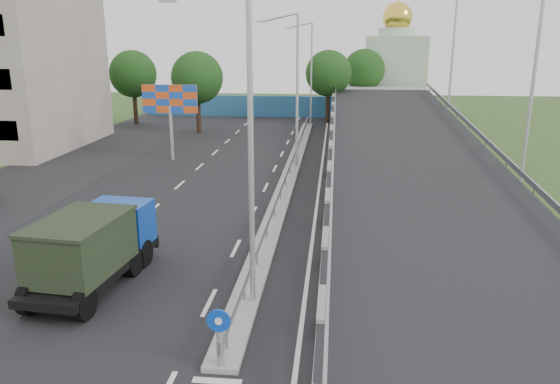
# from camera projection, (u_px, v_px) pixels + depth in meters

# --- Properties ---
(road_surface) EXTENTS (26.00, 90.00, 0.04)m
(road_surface) POSITION_uv_depth(u_px,v_px,m) (233.00, 191.00, 32.00)
(road_surface) COLOR black
(road_surface) RESTS_ON ground
(parking_strip) EXTENTS (8.00, 90.00, 0.05)m
(parking_strip) POSITION_uv_depth(u_px,v_px,m) (23.00, 186.00, 33.27)
(parking_strip) COLOR black
(parking_strip) RESTS_ON ground
(median) EXTENTS (1.00, 44.00, 0.20)m
(median) POSITION_uv_depth(u_px,v_px,m) (290.00, 175.00, 35.51)
(median) COLOR gray
(median) RESTS_ON ground
(overpass_ramp) EXTENTS (10.00, 50.00, 3.50)m
(overpass_ramp) POSITION_uv_depth(u_px,v_px,m) (408.00, 152.00, 34.33)
(overpass_ramp) COLOR gray
(overpass_ramp) RESTS_ON ground
(median_guardrail) EXTENTS (0.09, 44.00, 0.71)m
(median_guardrail) POSITION_uv_depth(u_px,v_px,m) (290.00, 165.00, 35.33)
(median_guardrail) COLOR gray
(median_guardrail) RESTS_ON median
(sign_bollard) EXTENTS (0.64, 0.23, 1.67)m
(sign_bollard) POSITION_uv_depth(u_px,v_px,m) (220.00, 337.00, 14.35)
(sign_bollard) COLOR black
(sign_bollard) RESTS_ON median
(lamp_post_near) EXTENTS (2.74, 0.18, 10.08)m
(lamp_post_near) POSITION_uv_depth(u_px,v_px,m) (244.00, 134.00, 16.72)
(lamp_post_near) COLOR #B2B5B7
(lamp_post_near) RESTS_ON median
(lamp_post_mid) EXTENTS (2.74, 0.18, 10.08)m
(lamp_post_mid) POSITION_uv_depth(u_px,v_px,m) (294.00, 83.00, 35.88)
(lamp_post_mid) COLOR #B2B5B7
(lamp_post_mid) RESTS_ON median
(lamp_post_far) EXTENTS (2.74, 0.18, 10.08)m
(lamp_post_far) POSITION_uv_depth(u_px,v_px,m) (310.00, 68.00, 55.03)
(lamp_post_far) COLOR #B2B5B7
(lamp_post_far) RESTS_ON median
(blue_wall) EXTENTS (30.00, 0.50, 2.40)m
(blue_wall) POSITION_uv_depth(u_px,v_px,m) (276.00, 107.00, 62.43)
(blue_wall) COLOR #256289
(blue_wall) RESTS_ON ground
(church) EXTENTS (7.00, 7.00, 13.80)m
(church) POSITION_uv_depth(u_px,v_px,m) (395.00, 67.00, 67.61)
(church) COLOR #B2CCAD
(church) RESTS_ON ground
(billboard) EXTENTS (4.00, 0.24, 5.50)m
(billboard) POSITION_uv_depth(u_px,v_px,m) (170.00, 103.00, 39.12)
(billboard) COLOR #B2B5B7
(billboard) RESTS_ON ground
(tree_left_mid) EXTENTS (4.80, 4.80, 7.60)m
(tree_left_mid) POSITION_uv_depth(u_px,v_px,m) (197.00, 78.00, 50.45)
(tree_left_mid) COLOR black
(tree_left_mid) RESTS_ON ground
(tree_median_far) EXTENTS (4.80, 4.80, 7.60)m
(tree_median_far) POSITION_uv_depth(u_px,v_px,m) (328.00, 74.00, 56.94)
(tree_median_far) COLOR black
(tree_median_far) RESTS_ON ground
(tree_left_far) EXTENTS (4.80, 4.80, 7.60)m
(tree_left_far) POSITION_uv_depth(u_px,v_px,m) (133.00, 74.00, 56.02)
(tree_left_far) COLOR black
(tree_left_far) RESTS_ON ground
(tree_ramp_far) EXTENTS (4.80, 4.80, 7.60)m
(tree_ramp_far) POSITION_uv_depth(u_px,v_px,m) (364.00, 70.00, 63.25)
(tree_ramp_far) COLOR black
(tree_ramp_far) RESTS_ON ground
(dump_truck) EXTENTS (2.89, 6.44, 2.76)m
(dump_truck) POSITION_uv_depth(u_px,v_px,m) (93.00, 245.00, 19.44)
(dump_truck) COLOR black
(dump_truck) RESTS_ON ground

